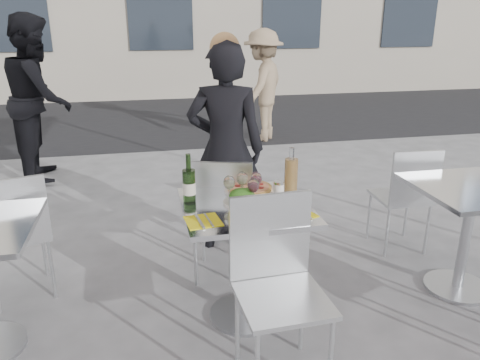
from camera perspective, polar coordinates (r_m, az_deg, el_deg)
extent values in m
plane|color=#606062|center=(3.05, 0.61, -16.18)|extent=(80.00, 80.00, 0.00)
cube|color=black|center=(9.12, -8.42, 7.75)|extent=(24.00, 5.00, 0.00)
cylinder|color=#B7BABF|center=(3.05, 0.61, -16.00)|extent=(0.44, 0.44, 0.02)
cylinder|color=#B7BABF|center=(2.86, 0.64, -10.11)|extent=(0.07, 0.07, 0.72)
cube|color=silver|center=(2.70, 0.67, -3.33)|extent=(0.72, 0.72, 0.03)
cylinder|color=#B7BABF|center=(3.63, 24.92, -11.72)|extent=(0.44, 0.44, 0.02)
cylinder|color=#B7BABF|center=(3.47, 25.74, -6.60)|extent=(0.07, 0.07, 0.72)
cube|color=silver|center=(3.34, 26.63, -0.93)|extent=(0.72, 0.72, 0.03)
cylinder|color=silver|center=(3.53, 1.24, -6.82)|extent=(0.02, 0.02, 0.44)
cylinder|color=silver|center=(3.56, -4.51, -6.63)|extent=(0.02, 0.02, 0.44)
cylinder|color=silver|center=(3.21, 0.92, -9.58)|extent=(0.02, 0.02, 0.44)
cylinder|color=silver|center=(3.25, -5.43, -9.33)|extent=(0.02, 0.02, 0.44)
cube|color=silver|center=(3.28, -1.99, -4.43)|extent=(0.51, 0.51, 0.02)
cube|color=silver|center=(3.00, -2.45, -1.86)|extent=(0.41, 0.14, 0.44)
cylinder|color=silver|center=(2.43, 10.99, -20.57)|extent=(0.02, 0.02, 0.46)
cylinder|color=silver|center=(2.59, -0.34, -17.21)|extent=(0.02, 0.02, 0.46)
cylinder|color=silver|center=(2.69, 7.54, -15.89)|extent=(0.02, 0.02, 0.46)
cube|color=silver|center=(2.36, 5.25, -14.34)|extent=(0.45, 0.45, 0.03)
cube|color=silver|center=(2.41, 3.70, -6.80)|extent=(0.43, 0.05, 0.46)
cylinder|color=silver|center=(3.65, -22.84, -7.70)|extent=(0.02, 0.02, 0.42)
cylinder|color=silver|center=(3.34, -21.94, -10.07)|extent=(0.02, 0.02, 0.42)
cube|color=silver|center=(3.39, -25.71, -6.02)|extent=(0.50, 0.50, 0.02)
cube|color=silver|center=(3.12, -25.92, -3.62)|extent=(0.38, 0.15, 0.42)
cylinder|color=silver|center=(4.20, 19.60, -3.81)|extent=(0.02, 0.02, 0.42)
cylinder|color=silver|center=(4.06, 15.44, -4.19)|extent=(0.02, 0.02, 0.42)
cylinder|color=silver|center=(3.94, 21.85, -5.64)|extent=(0.02, 0.02, 0.42)
cylinder|color=silver|center=(3.78, 17.48, -6.13)|extent=(0.02, 0.02, 0.42)
cube|color=silver|center=(3.91, 18.93, -1.99)|extent=(0.41, 0.41, 0.02)
cube|color=silver|center=(3.68, 20.66, 0.18)|extent=(0.39, 0.04, 0.42)
imported|color=black|center=(3.60, -1.75, 3.74)|extent=(0.68, 0.53, 1.63)
imported|color=black|center=(5.79, -23.33, 9.14)|extent=(0.76, 0.94, 1.83)
imported|color=#9A8263|center=(7.08, 2.78, 11.40)|extent=(1.10, 1.22, 1.64)
cylinder|color=tan|center=(2.54, 2.47, -4.18)|extent=(0.34, 0.34, 0.02)
cylinder|color=beige|center=(2.54, 2.47, -3.98)|extent=(0.30, 0.30, 0.00)
cylinder|color=white|center=(2.90, 1.19, -1.24)|extent=(0.31, 0.31, 0.01)
cylinder|color=tan|center=(2.90, 1.19, -0.96)|extent=(0.27, 0.27, 0.02)
cylinder|color=beige|center=(2.89, 1.19, -0.78)|extent=(0.24, 0.24, 0.00)
cylinder|color=white|center=(2.72, 0.24, -2.70)|extent=(0.22, 0.22, 0.01)
ellipsoid|color=#19661A|center=(2.70, 0.24, -1.93)|extent=(0.15, 0.15, 0.08)
sphere|color=#B21914|center=(2.72, 0.97, -1.52)|extent=(0.03, 0.03, 0.03)
cylinder|color=#27481B|center=(2.70, -6.21, -0.81)|extent=(0.07, 0.07, 0.20)
cone|color=#27481B|center=(2.67, -6.29, 1.21)|extent=(0.07, 0.07, 0.03)
cylinder|color=#27481B|center=(2.65, -6.32, 2.14)|extent=(0.03, 0.03, 0.10)
cylinder|color=silver|center=(2.70, -6.21, -1.00)|extent=(0.07, 0.08, 0.07)
cylinder|color=tan|center=(2.84, 6.24, 0.43)|extent=(0.08, 0.08, 0.22)
cylinder|color=white|center=(2.80, 6.34, 3.15)|extent=(0.03, 0.03, 0.08)
cylinder|color=white|center=(2.78, 4.71, -1.36)|extent=(0.06, 0.06, 0.09)
cylinder|color=silver|center=(2.76, 4.74, -0.33)|extent=(0.06, 0.06, 0.02)
cylinder|color=white|center=(2.75, -1.31, -2.51)|extent=(0.06, 0.06, 0.00)
cylinder|color=white|center=(2.73, -1.31, -1.68)|extent=(0.01, 0.01, 0.09)
ellipsoid|color=white|center=(2.71, -1.32, -0.29)|extent=(0.07, 0.07, 0.08)
ellipsoid|color=beige|center=(2.71, -1.32, -0.49)|extent=(0.05, 0.05, 0.05)
cylinder|color=white|center=(2.82, 0.25, -1.97)|extent=(0.06, 0.06, 0.00)
cylinder|color=white|center=(2.80, 0.25, -1.15)|extent=(0.01, 0.01, 0.09)
ellipsoid|color=white|center=(2.78, 0.25, 0.20)|extent=(0.07, 0.07, 0.08)
ellipsoid|color=beige|center=(2.78, 0.25, 0.01)|extent=(0.05, 0.05, 0.05)
cylinder|color=white|center=(2.70, 1.62, -2.90)|extent=(0.06, 0.06, 0.00)
cylinder|color=white|center=(2.69, 1.63, -2.05)|extent=(0.01, 0.01, 0.09)
ellipsoid|color=white|center=(2.66, 1.64, -0.65)|extent=(0.07, 0.07, 0.08)
ellipsoid|color=#430913|center=(2.67, 1.64, -0.85)|extent=(0.05, 0.05, 0.05)
cylinder|color=white|center=(2.81, 1.97, -2.01)|extent=(0.06, 0.06, 0.00)
cylinder|color=white|center=(2.80, 1.98, -1.19)|extent=(0.01, 0.01, 0.09)
ellipsoid|color=white|center=(2.77, 2.00, 0.16)|extent=(0.07, 0.07, 0.08)
ellipsoid|color=#430913|center=(2.78, 2.00, -0.03)|extent=(0.05, 0.05, 0.05)
cube|color=#FAF015|center=(2.49, -4.53, -4.99)|extent=(0.20, 0.20, 0.00)
cube|color=#B7BABF|center=(2.48, -4.99, -4.94)|extent=(0.04, 0.20, 0.00)
cube|color=#B7BABF|center=(2.49, -3.84, -4.85)|extent=(0.03, 0.18, 0.00)
cube|color=#FAF015|center=(2.58, 6.88, -4.13)|extent=(0.23, 0.23, 0.00)
cube|color=#B7BABF|center=(2.57, 6.46, -4.09)|extent=(0.08, 0.19, 0.00)
cube|color=#B7BABF|center=(2.59, 7.51, -3.99)|extent=(0.07, 0.17, 0.00)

